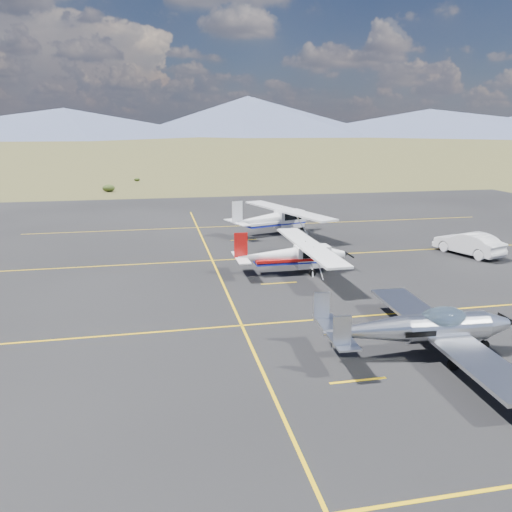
{
  "coord_description": "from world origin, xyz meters",
  "views": [
    {
      "loc": [
        -9.34,
        -17.64,
        8.23
      ],
      "look_at": [
        -4.26,
        7.52,
        1.6
      ],
      "focal_mm": 35.0,
      "sensor_mm": 36.0,
      "label": 1
    }
  ],
  "objects_px": {
    "sedan": "(469,243)",
    "aircraft_plain": "(276,218)",
    "aircraft_low_wing": "(424,328)",
    "aircraft_cessna": "(293,254)"
  },
  "relations": [
    {
      "from": "sedan",
      "to": "aircraft_plain",
      "type": "bearing_deg",
      "value": -59.01
    },
    {
      "from": "aircraft_low_wing",
      "to": "aircraft_plain",
      "type": "xyz_separation_m",
      "value": [
        -0.19,
        22.48,
        0.2
      ]
    },
    {
      "from": "aircraft_plain",
      "to": "sedan",
      "type": "bearing_deg",
      "value": -58.79
    },
    {
      "from": "aircraft_plain",
      "to": "sedan",
      "type": "distance_m",
      "value": 14.35
    },
    {
      "from": "aircraft_low_wing",
      "to": "aircraft_cessna",
      "type": "distance_m",
      "value": 11.53
    },
    {
      "from": "sedan",
      "to": "aircraft_low_wing",
      "type": "bearing_deg",
      "value": 32.19
    },
    {
      "from": "aircraft_cessna",
      "to": "sedan",
      "type": "distance_m",
      "value": 12.71
    },
    {
      "from": "aircraft_low_wing",
      "to": "aircraft_cessna",
      "type": "xyz_separation_m",
      "value": [
        -1.84,
        11.39,
        0.07
      ]
    },
    {
      "from": "aircraft_plain",
      "to": "aircraft_low_wing",
      "type": "bearing_deg",
      "value": -107.97
    },
    {
      "from": "aircraft_low_wing",
      "to": "aircraft_cessna",
      "type": "relative_size",
      "value": 1.02
    }
  ]
}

